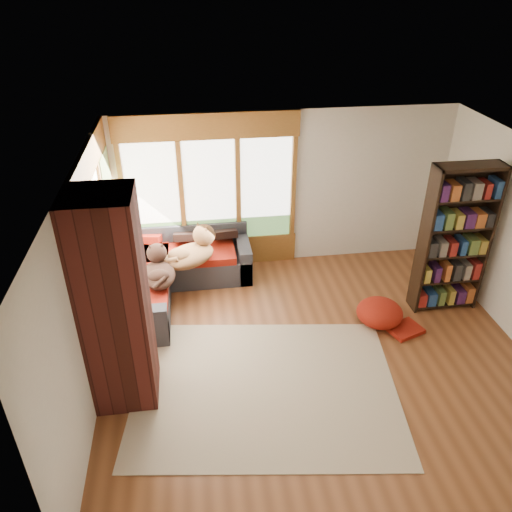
{
  "coord_description": "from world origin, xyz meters",
  "views": [
    {
      "loc": [
        -1.48,
        -4.9,
        4.49
      ],
      "look_at": [
        -0.66,
        1.05,
        0.95
      ],
      "focal_mm": 35.0,
      "sensor_mm": 36.0,
      "label": 1
    }
  ],
  "objects_px": {
    "pouf": "(380,312)",
    "brick_chimney": "(115,304)",
    "dog_brindle": "(158,267)",
    "bookshelf": "(455,240)",
    "dog_tan": "(193,248)",
    "area_rug": "(266,387)",
    "sectional_sofa": "(167,277)"
  },
  "relations": [
    {
      "from": "pouf",
      "to": "brick_chimney",
      "type": "bearing_deg",
      "value": -165.79
    },
    {
      "from": "dog_brindle",
      "to": "bookshelf",
      "type": "bearing_deg",
      "value": -100.13
    },
    {
      "from": "pouf",
      "to": "dog_tan",
      "type": "height_order",
      "value": "dog_tan"
    },
    {
      "from": "area_rug",
      "to": "pouf",
      "type": "height_order",
      "value": "pouf"
    },
    {
      "from": "sectional_sofa",
      "to": "bookshelf",
      "type": "bearing_deg",
      "value": -11.83
    },
    {
      "from": "dog_tan",
      "to": "brick_chimney",
      "type": "bearing_deg",
      "value": -150.83
    },
    {
      "from": "dog_tan",
      "to": "dog_brindle",
      "type": "xyz_separation_m",
      "value": [
        -0.5,
        -0.42,
        -0.04
      ]
    },
    {
      "from": "brick_chimney",
      "to": "dog_brindle",
      "type": "relative_size",
      "value": 3.28
    },
    {
      "from": "brick_chimney",
      "to": "area_rug",
      "type": "height_order",
      "value": "brick_chimney"
    },
    {
      "from": "brick_chimney",
      "to": "bookshelf",
      "type": "distance_m",
      "value": 4.69
    },
    {
      "from": "brick_chimney",
      "to": "dog_tan",
      "type": "height_order",
      "value": "brick_chimney"
    },
    {
      "from": "sectional_sofa",
      "to": "dog_tan",
      "type": "relative_size",
      "value": 2.22
    },
    {
      "from": "sectional_sofa",
      "to": "area_rug",
      "type": "bearing_deg",
      "value": -61.32
    },
    {
      "from": "brick_chimney",
      "to": "dog_tan",
      "type": "bearing_deg",
      "value": 67.02
    },
    {
      "from": "brick_chimney",
      "to": "pouf",
      "type": "xyz_separation_m",
      "value": [
        3.45,
        0.87,
        -1.11
      ]
    },
    {
      "from": "brick_chimney",
      "to": "pouf",
      "type": "bearing_deg",
      "value": 14.21
    },
    {
      "from": "area_rug",
      "to": "dog_tan",
      "type": "xyz_separation_m",
      "value": [
        -0.78,
        2.21,
        0.78
      ]
    },
    {
      "from": "dog_tan",
      "to": "pouf",
      "type": "bearing_deg",
      "value": -62.13
    },
    {
      "from": "brick_chimney",
      "to": "sectional_sofa",
      "type": "distance_m",
      "value": 2.32
    },
    {
      "from": "area_rug",
      "to": "bookshelf",
      "type": "xyz_separation_m",
      "value": [
        2.9,
        1.34,
        1.11
      ]
    },
    {
      "from": "area_rug",
      "to": "dog_brindle",
      "type": "height_order",
      "value": "dog_brindle"
    },
    {
      "from": "sectional_sofa",
      "to": "pouf",
      "type": "height_order",
      "value": "sectional_sofa"
    },
    {
      "from": "sectional_sofa",
      "to": "dog_brindle",
      "type": "relative_size",
      "value": 2.78
    },
    {
      "from": "brick_chimney",
      "to": "dog_brindle",
      "type": "xyz_separation_m",
      "value": [
        0.36,
        1.62,
        -0.56
      ]
    },
    {
      "from": "area_rug",
      "to": "bookshelf",
      "type": "height_order",
      "value": "bookshelf"
    },
    {
      "from": "dog_brindle",
      "to": "sectional_sofa",
      "type": "bearing_deg",
      "value": -15.25
    },
    {
      "from": "brick_chimney",
      "to": "sectional_sofa",
      "type": "xyz_separation_m",
      "value": [
        0.45,
        2.05,
        -1.0
      ]
    },
    {
      "from": "sectional_sofa",
      "to": "dog_tan",
      "type": "xyz_separation_m",
      "value": [
        0.42,
        -0.01,
        0.48
      ]
    },
    {
      "from": "area_rug",
      "to": "dog_brindle",
      "type": "xyz_separation_m",
      "value": [
        -1.28,
        1.78,
        0.74
      ]
    },
    {
      "from": "bookshelf",
      "to": "dog_tan",
      "type": "bearing_deg",
      "value": 166.68
    },
    {
      "from": "bookshelf",
      "to": "dog_brindle",
      "type": "bearing_deg",
      "value": 173.91
    },
    {
      "from": "sectional_sofa",
      "to": "area_rug",
      "type": "distance_m",
      "value": 2.53
    }
  ]
}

